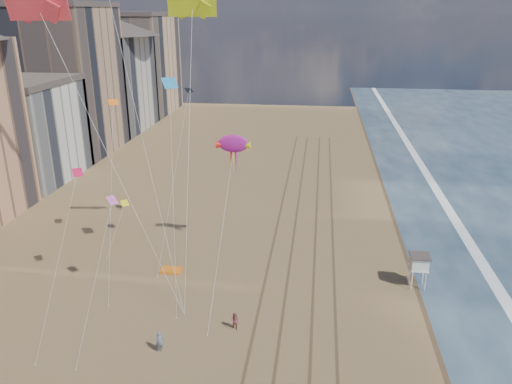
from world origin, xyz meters
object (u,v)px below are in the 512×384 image
Objects in this scene: lifeguard_stand at (419,263)px; show_kite at (233,144)px; grounded_kite at (171,270)px; kite_flyer_b at (235,321)px; kite_flyer_a at (160,342)px.

lifeguard_stand is 23.50m from show_kite.
grounded_kite is 1.34× the size of kite_flyer_b.
lifeguard_stand is 1.86× the size of kite_flyer_a.
kite_flyer_a is (3.08, -13.65, 0.85)m from grounded_kite.
lifeguard_stand is at bearing 21.58° from kite_flyer_a.
lifeguard_stand reaches higher than kite_flyer_a.
kite_flyer_a is 1.13× the size of kite_flyer_b.
show_kite reaches higher than kite_flyer_b.
kite_flyer_b is at bearing -150.82° from lifeguard_stand.
kite_flyer_a is at bearing -149.55° from lifeguard_stand.
show_kite reaches higher than kite_flyer_a.
lifeguard_stand is at bearing 2.71° from grounded_kite.
show_kite is at bearing 122.03° from kite_flyer_b.
lifeguard_stand is 20.39m from kite_flyer_b.
lifeguard_stand is 2.11× the size of kite_flyer_b.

